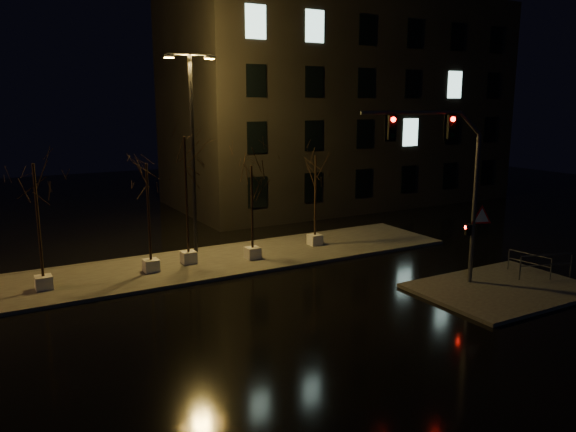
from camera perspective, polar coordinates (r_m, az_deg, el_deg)
ground at (r=22.62m, az=1.49°, el=-8.11°), size 90.00×90.00×0.00m
median at (r=27.66m, az=-4.95°, el=-4.30°), size 22.00×5.00×0.15m
sidewalk_corner at (r=24.84m, az=20.99°, el=-6.91°), size 7.00×5.00×0.15m
building at (r=44.03m, az=5.14°, el=11.36°), size 25.00×12.00×15.00m
tree_0 at (r=24.11m, az=-24.27°, el=2.23°), size 1.80×1.80×5.25m
tree_1 at (r=25.15m, az=-14.11°, el=2.80°), size 1.80×1.80×4.99m
tree_2 at (r=26.05m, az=-10.40°, el=5.10°), size 1.80×1.80×6.09m
tree_3 at (r=26.59m, az=-3.70°, el=3.00°), size 1.80×1.80×4.63m
tree_4 at (r=29.16m, az=2.81°, el=4.11°), size 1.80×1.80×4.86m
traffic_signal_mast at (r=23.53m, az=16.17°, el=4.29°), size 5.52×2.03×7.11m
streetlight_main at (r=27.86m, az=-9.69°, el=7.55°), size 2.43×0.61×9.69m
guard_rail_a at (r=26.49m, az=24.75°, el=-4.34°), size 2.33×0.85×1.06m
guard_rail_b at (r=26.80m, az=23.32°, el=-4.22°), size 0.34×1.98×0.95m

